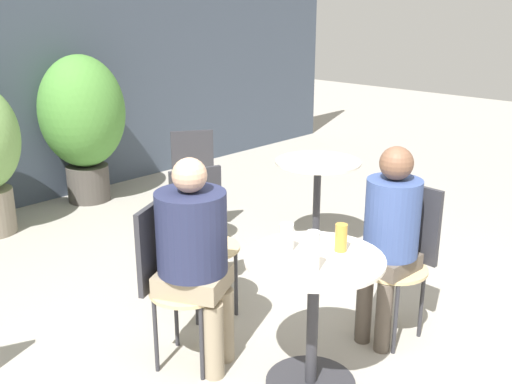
# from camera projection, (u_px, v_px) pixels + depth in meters

# --- Properties ---
(cafe_table_near) EXTENTS (0.70, 0.70, 0.74)m
(cafe_table_near) POSITION_uv_depth(u_px,v_px,m) (313.00, 297.00, 3.03)
(cafe_table_near) COLOR #2D2D33
(cafe_table_near) RESTS_ON ground_plane
(cafe_table_far) EXTENTS (0.68, 0.68, 0.74)m
(cafe_table_far) POSITION_uv_depth(u_px,v_px,m) (317.00, 189.00, 4.78)
(cafe_table_far) COLOR #2D2D33
(cafe_table_far) RESTS_ON ground_plane
(bistro_chair_0) EXTENTS (0.42, 0.41, 0.92)m
(bistro_chair_0) POSITION_uv_depth(u_px,v_px,m) (403.00, 248.00, 3.54)
(bistro_chair_0) COLOR tan
(bistro_chair_0) RESTS_ON ground_plane
(bistro_chair_1) EXTENTS (0.45, 0.46, 0.92)m
(bistro_chair_1) POSITION_uv_depth(u_px,v_px,m) (170.00, 271.00, 3.24)
(bistro_chair_1) COLOR tan
(bistro_chair_1) RESTS_ON ground_plane
(bistro_chair_3) EXTENTS (0.46, 0.47, 0.92)m
(bistro_chair_3) POSITION_uv_depth(u_px,v_px,m) (195.00, 177.00, 4.93)
(bistro_chair_3) COLOR tan
(bistro_chair_3) RESTS_ON ground_plane
(bistro_chair_4) EXTENTS (0.44, 0.45, 0.92)m
(bistro_chair_4) POSITION_uv_depth(u_px,v_px,m) (202.00, 227.00, 3.85)
(bistro_chair_4) COLOR tan
(bistro_chair_4) RESTS_ON ground_plane
(seated_person_0) EXTENTS (0.33, 0.31, 1.19)m
(seated_person_0) POSITION_uv_depth(u_px,v_px,m) (390.00, 229.00, 3.39)
(seated_person_0) COLOR brown
(seated_person_0) RESTS_ON ground_plane
(seated_person_1) EXTENTS (0.44, 0.46, 1.19)m
(seated_person_1) POSITION_uv_depth(u_px,v_px,m) (195.00, 248.00, 3.15)
(seated_person_1) COLOR gray
(seated_person_1) RESTS_ON ground_plane
(beer_glass_0) EXTENTS (0.06, 0.06, 0.14)m
(beer_glass_0) POSITION_uv_depth(u_px,v_px,m) (341.00, 238.00, 3.02)
(beer_glass_0) COLOR #B28433
(beer_glass_0) RESTS_ON cafe_table_near
(beer_glass_1) EXTENTS (0.07, 0.07, 0.14)m
(beer_glass_1) POSITION_uv_depth(u_px,v_px,m) (287.00, 237.00, 3.02)
(beer_glass_1) COLOR silver
(beer_glass_1) RESTS_ON cafe_table_near
(beer_glass_2) EXTENTS (0.06, 0.06, 0.20)m
(beer_glass_2) POSITION_uv_depth(u_px,v_px,m) (313.00, 251.00, 2.78)
(beer_glass_2) COLOR silver
(beer_glass_2) RESTS_ON cafe_table_near
(potted_plant_2) EXTENTS (0.83, 0.83, 1.45)m
(potted_plant_2) POSITION_uv_depth(u_px,v_px,m) (82.00, 117.00, 5.83)
(potted_plant_2) COLOR #47423D
(potted_plant_2) RESTS_ON ground_plane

